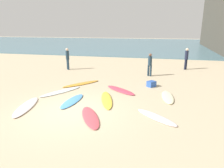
{
  "coord_description": "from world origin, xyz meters",
  "views": [
    {
      "loc": [
        3.58,
        -7.38,
        3.48
      ],
      "look_at": [
        1.02,
        3.54,
        0.3
      ],
      "focal_mm": 32.29,
      "sensor_mm": 36.0,
      "label": 1
    }
  ],
  "objects": [
    {
      "name": "beach_cooler",
      "position": [
        3.23,
        4.55,
        0.17
      ],
      "size": [
        0.6,
        0.61,
        0.34
      ],
      "primitive_type": "cube",
      "rotation": [
        0.0,
        0.0,
        0.84
      ],
      "color": "#2D56B2",
      "rests_on": "ground_plane"
    },
    {
      "name": "beachgoer_mid",
      "position": [
        -3.89,
        8.14,
        1.02
      ],
      "size": [
        0.4,
        0.4,
        1.81
      ],
      "rotation": [
        0.0,
        0.0,
        5.52
      ],
      "color": "#1E3342",
      "rests_on": "ground_plane"
    },
    {
      "name": "ocean_water",
      "position": [
        0.0,
        36.08,
        0.04
      ],
      "size": [
        120.0,
        40.0,
        0.08
      ],
      "primitive_type": "cube",
      "color": "slate",
      "rests_on": "ground_plane"
    },
    {
      "name": "surfboard_2",
      "position": [
        -1.1,
        4.08,
        0.03
      ],
      "size": [
        1.99,
        2.35,
        0.07
      ],
      "primitive_type": "ellipsoid",
      "rotation": [
        0.0,
        0.0,
        2.48
      ],
      "color": "gold",
      "rests_on": "ground_plane"
    },
    {
      "name": "surfboard_3",
      "position": [
        -1.62,
        2.34,
        0.03
      ],
      "size": [
        1.74,
        2.5,
        0.06
      ],
      "primitive_type": "ellipsoid",
      "rotation": [
        0.0,
        0.0,
        2.63
      ],
      "color": "silver",
      "rests_on": "ground_plane"
    },
    {
      "name": "ground_plane",
      "position": [
        0.0,
        0.0,
        0.0
      ],
      "size": [
        120.0,
        120.0,
        0.0
      ],
      "primitive_type": "plane",
      "color": "#C6B28E"
    },
    {
      "name": "surfboard_4",
      "position": [
        3.61,
        0.15,
        0.04
      ],
      "size": [
        1.83,
        1.65,
        0.08
      ],
      "primitive_type": "ellipsoid",
      "rotation": [
        0.0,
        0.0,
        4.01
      ],
      "color": "white",
      "rests_on": "ground_plane"
    },
    {
      "name": "surfboard_7",
      "position": [
        -2.1,
        -0.07,
        0.04
      ],
      "size": [
        1.14,
        2.5,
        0.08
      ],
      "primitive_type": "ellipsoid",
      "rotation": [
        0.0,
        0.0,
        3.38
      ],
      "color": "silver",
      "rests_on": "ground_plane"
    },
    {
      "name": "surfboard_6",
      "position": [
        1.2,
        1.63,
        0.04
      ],
      "size": [
        1.27,
        2.56,
        0.08
      ],
      "primitive_type": "ellipsoid",
      "rotation": [
        0.0,
        0.0,
        3.46
      ],
      "color": "yellow",
      "rests_on": "ground_plane"
    },
    {
      "name": "surfboard_5",
      "position": [
        -0.38,
        1.07,
        0.04
      ],
      "size": [
        0.68,
        2.12,
        0.07
      ],
      "primitive_type": "ellipsoid",
      "rotation": [
        0.0,
        0.0,
        -0.05
      ],
      "color": "#509CDE",
      "rests_on": "ground_plane"
    },
    {
      "name": "surfboard_0",
      "position": [
        1.56,
        3.32,
        0.04
      ],
      "size": [
        2.12,
        1.87,
        0.08
      ],
      "primitive_type": "ellipsoid",
      "rotation": [
        0.0,
        0.0,
        0.89
      ],
      "color": "#D3425B",
      "rests_on": "ground_plane"
    },
    {
      "name": "beachgoer_far",
      "position": [
        5.81,
        10.47,
        1.01
      ],
      "size": [
        0.38,
        0.38,
        1.8
      ],
      "rotation": [
        0.0,
        0.0,
        4.17
      ],
      "color": "#191E33",
      "rests_on": "ground_plane"
    },
    {
      "name": "surfboard_1",
      "position": [
        4.13,
        2.72,
        0.04
      ],
      "size": [
        0.72,
        2.08,
        0.09
      ],
      "primitive_type": "ellipsoid",
      "rotation": [
        0.0,
        0.0,
        0.08
      ],
      "color": "#F8EFC0",
      "rests_on": "ground_plane"
    },
    {
      "name": "beachgoer_near",
      "position": [
        2.96,
        7.33,
        0.92
      ],
      "size": [
        0.38,
        0.38,
        1.66
      ],
      "rotation": [
        0.0,
        0.0,
        5.79
      ],
      "color": "#1E3342",
      "rests_on": "ground_plane"
    },
    {
      "name": "surfboard_8",
      "position": [
        1.06,
        -0.42,
        0.03
      ],
      "size": [
        1.56,
        2.19,
        0.07
      ],
      "primitive_type": "ellipsoid",
      "rotation": [
        0.0,
        0.0,
        0.5
      ],
      "color": "#D14853",
      "rests_on": "ground_plane"
    }
  ]
}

